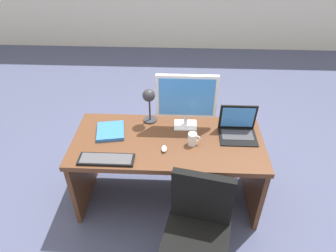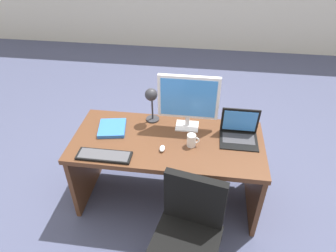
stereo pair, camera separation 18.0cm
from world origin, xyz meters
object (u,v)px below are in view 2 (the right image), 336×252
office_chair (187,244)px  desk (168,155)px  desk_lamp (151,99)px  book (112,128)px  mouse (162,149)px  coffee_mug (192,140)px  keyboard (104,156)px  laptop (239,129)px  monitor (188,99)px

office_chair → desk: bearing=107.4°
desk_lamp → office_chair: (0.41, -0.96, -0.62)m
book → mouse: bearing=-24.3°
book → coffee_mug: size_ratio=2.72×
keyboard → book: 0.36m
desk → laptop: bearing=8.5°
monitor → desk_lamp: size_ratio=1.52×
book → desk_lamp: bearing=27.9°
laptop → mouse: laptop is taller
desk → monitor: bearing=48.6°
monitor → keyboard: monitor is taller
desk → desk_lamp: desk_lamp is taller
coffee_mug → book: bearing=169.9°
desk → desk_lamp: size_ratio=4.75×
book → coffee_mug: bearing=-10.1°
monitor → office_chair: monitor is taller
book → office_chair: bearing=-46.9°
laptop → coffee_mug: 0.43m
desk → monitor: 0.54m
laptop → book: (-1.10, -0.05, -0.06)m
mouse → office_chair: bearing=-65.6°
desk → coffee_mug: coffee_mug is taller
monitor → office_chair: bearing=-84.5°
monitor → book: monitor is taller
desk_lamp → coffee_mug: size_ratio=3.12×
desk_lamp → coffee_mug: 0.52m
mouse → desk_lamp: bearing=111.3°
desk → coffee_mug: 0.34m
mouse → coffee_mug: coffee_mug is taller
desk → keyboard: size_ratio=3.73×
monitor → laptop: bearing=-10.1°
coffee_mug → desk: bearing=156.6°
book → monitor: bearing=11.4°
keyboard → mouse: mouse is taller
office_chair → desk_lamp: bearing=113.1°
monitor → desk_lamp: bearing=172.6°
mouse → desk_lamp: size_ratio=0.23×
keyboard → office_chair: (0.70, -0.44, -0.38)m
desk → office_chair: size_ratio=1.81×
desk → book: bearing=175.7°
monitor → book: size_ratio=1.75×
office_chair → keyboard: bearing=148.1°
desk → mouse: 0.28m
laptop → monitor: bearing=169.9°
laptop → desk_lamp: 0.80m
desk → laptop: 0.66m
keyboard → mouse: (0.44, 0.14, 0.01)m
mouse → office_chair: (0.26, -0.57, -0.39)m
desk_lamp → book: 0.43m
keyboard → desk_lamp: bearing=61.3°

